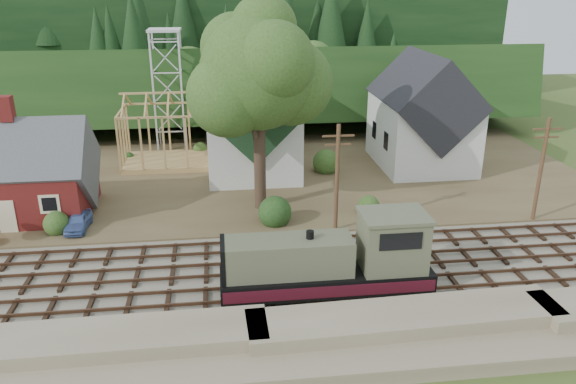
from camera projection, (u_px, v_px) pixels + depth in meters
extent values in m
plane|color=#384C1E|center=(241.00, 274.00, 34.67)|extent=(140.00, 140.00, 0.00)
cube|color=#7F7259|center=(248.00, 361.00, 26.79)|extent=(64.00, 5.00, 1.60)
cube|color=#726B5B|center=(241.00, 273.00, 34.64)|extent=(64.00, 11.00, 0.16)
cube|color=brown|center=(232.00, 176.00, 51.30)|extent=(64.00, 26.00, 0.30)
cube|color=#1E3F19|center=(227.00, 117.00, 73.60)|extent=(70.00, 28.96, 12.74)
cube|color=black|center=(225.00, 94.00, 88.44)|extent=(80.00, 20.00, 12.00)
cube|color=#5C1815|center=(21.00, 190.00, 42.26)|extent=(10.00, 7.00, 3.80)
cube|color=#4C4C51|center=(17.00, 166.00, 41.58)|extent=(10.80, 7.41, 7.41)
cube|color=#5C1815|center=(6.00, 109.00, 40.05)|extent=(0.90, 0.90, 1.80)
cube|color=beige|center=(7.00, 217.00, 39.25)|extent=(1.20, 0.06, 2.40)
cube|color=silver|center=(252.00, 134.00, 52.18)|extent=(8.00, 12.00, 6.40)
cube|color=#17341B|center=(251.00, 100.00, 51.04)|extent=(8.40, 12.96, 8.40)
cube|color=silver|center=(255.00, 91.00, 44.76)|extent=(2.40, 2.40, 4.00)
cone|color=#17341B|center=(254.00, 48.00, 43.58)|extent=(5.37, 5.37, 2.60)
cube|color=silver|center=(421.00, 132.00, 53.07)|extent=(8.00, 10.00, 6.40)
cube|color=black|center=(424.00, 98.00, 51.93)|extent=(8.40, 10.80, 8.40)
cube|color=tan|center=(169.00, 161.00, 54.18)|extent=(8.00, 6.00, 0.50)
cube|color=tan|center=(163.00, 93.00, 51.81)|extent=(8.00, 0.18, 0.18)
cube|color=silver|center=(154.00, 93.00, 56.24)|extent=(0.18, 0.18, 12.00)
cube|color=silver|center=(182.00, 93.00, 56.55)|extent=(0.18, 0.18, 12.00)
cube|color=silver|center=(156.00, 88.00, 58.83)|extent=(0.18, 0.18, 12.00)
cube|color=silver|center=(183.00, 88.00, 59.15)|extent=(0.18, 0.18, 12.00)
cube|color=silver|center=(164.00, 30.00, 55.55)|extent=(3.20, 3.20, 0.25)
cylinder|color=#38281E|center=(260.00, 158.00, 42.63)|extent=(0.90, 0.90, 8.00)
sphere|color=#30491B|center=(258.00, 72.00, 40.31)|extent=(8.40, 8.40, 8.40)
sphere|color=#30491B|center=(291.00, 83.00, 41.87)|extent=(6.40, 6.40, 6.40)
sphere|color=#30491B|center=(228.00, 96.00, 39.85)|extent=(6.00, 6.00, 6.00)
cylinder|color=#4C331E|center=(337.00, 181.00, 38.85)|extent=(0.28, 0.28, 8.00)
cube|color=#4C331E|center=(338.00, 136.00, 37.71)|extent=(2.20, 0.12, 0.12)
cube|color=#4C331E|center=(338.00, 144.00, 37.92)|extent=(1.80, 0.12, 0.12)
cylinder|color=#4C331E|center=(540.00, 172.00, 40.56)|extent=(0.28, 0.28, 8.00)
cube|color=#4C331E|center=(548.00, 129.00, 39.41)|extent=(2.20, 0.12, 0.12)
cube|color=#4C331E|center=(546.00, 137.00, 39.63)|extent=(1.80, 0.12, 0.12)
cube|color=black|center=(326.00, 290.00, 32.31)|extent=(11.84, 2.47, 0.35)
cube|color=black|center=(326.00, 279.00, 32.05)|extent=(11.84, 2.86, 1.09)
cube|color=#585C43|center=(289.00, 256.00, 31.24)|extent=(7.11, 2.27, 2.07)
cube|color=#585C43|center=(392.00, 242.00, 31.72)|extent=(3.55, 2.76, 3.16)
cube|color=#585C43|center=(394.00, 215.00, 31.14)|extent=(3.75, 2.96, 0.20)
cube|color=black|center=(401.00, 242.00, 30.17)|extent=(2.37, 0.06, 0.99)
cube|color=#480F1B|center=(331.00, 292.00, 30.71)|extent=(11.84, 0.04, 0.69)
cube|color=#480F1B|center=(322.00, 267.00, 33.40)|extent=(11.84, 0.04, 0.69)
cylinder|color=black|center=(310.00, 237.00, 30.97)|extent=(0.43, 0.43, 0.69)
imported|color=#5472B5|center=(78.00, 221.00, 40.00)|extent=(1.55, 3.61, 1.22)
imported|color=#BD390F|center=(453.00, 162.00, 52.70)|extent=(4.92, 4.11, 1.25)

